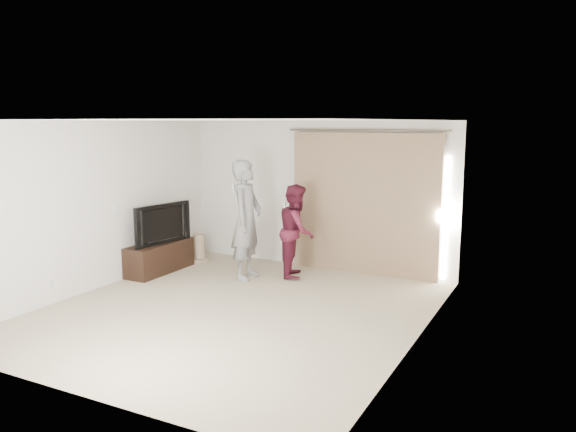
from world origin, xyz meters
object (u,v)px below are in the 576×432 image
Objects in this scene: person_woman at (297,230)px; person_man at (247,220)px; tv at (158,223)px; tv_console at (160,257)px.

person_man is at bearing -143.29° from person_woman.
person_man is 1.27× the size of person_woman.
tv is at bearing -158.85° from person_woman.
tv reaches higher than tv_console.
person_man is at bearing 13.04° from tv_console.
person_man is 0.87m from person_woman.
person_woman is at bearing -59.97° from tv.
tv is 0.60× the size of person_man.
tv_console is 1.13× the size of tv.
tv_console is 0.60m from tv.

